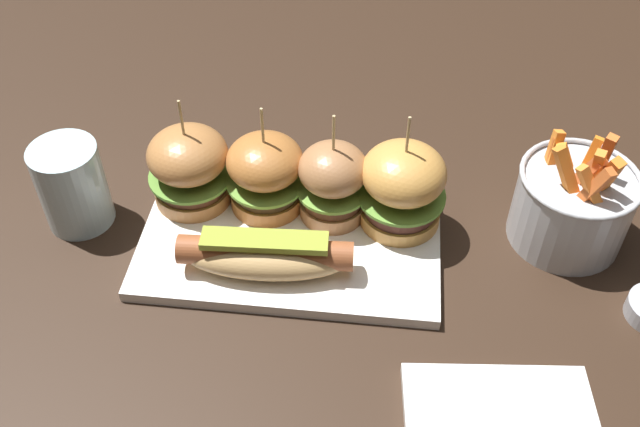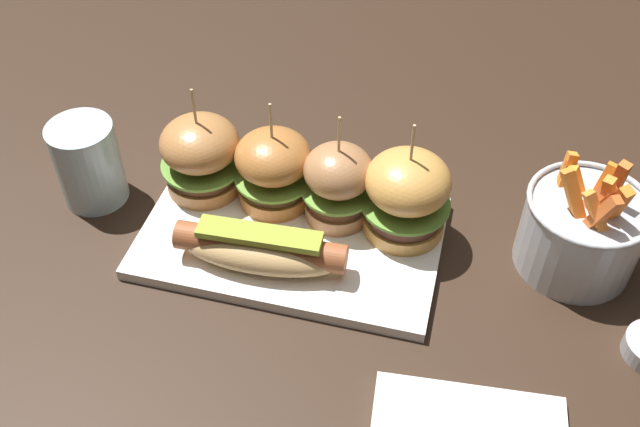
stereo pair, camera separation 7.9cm
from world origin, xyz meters
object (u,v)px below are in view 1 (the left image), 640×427
(slider_far_left, at_px, (189,166))
(water_glass, at_px, (72,186))
(platter_main, at_px, (291,240))
(slider_far_right, at_px, (402,186))
(slider_center_left, at_px, (266,173))
(hot_dog, at_px, (266,255))
(slider_center_right, at_px, (333,182))
(fries_bucket, at_px, (572,204))

(slider_far_left, relative_size, water_glass, 1.34)
(platter_main, relative_size, slider_far_right, 2.29)
(slider_far_left, distance_m, slider_center_left, 0.09)
(slider_center_left, bearing_deg, slider_far_left, 179.75)
(hot_dog, xyz_separation_m, slider_center_left, (-0.02, 0.10, 0.02))
(platter_main, xyz_separation_m, slider_far_right, (0.12, 0.04, 0.06))
(slider_far_left, height_order, slider_far_right, slider_far_right)
(slider_far_right, distance_m, water_glass, 0.37)
(slider_center_right, relative_size, slider_far_right, 0.96)
(slider_far_right, bearing_deg, hot_dog, -146.42)
(slider_far_left, bearing_deg, slider_center_left, -0.25)
(slider_far_left, relative_size, fries_bucket, 0.99)
(slider_far_right, bearing_deg, platter_main, -161.15)
(platter_main, bearing_deg, slider_far_left, 157.31)
(slider_center_right, bearing_deg, water_glass, -174.53)
(slider_far_right, height_order, fries_bucket, slider_far_right)
(hot_dog, height_order, slider_center_left, slider_center_left)
(slider_far_left, bearing_deg, slider_far_right, -2.36)
(fries_bucket, bearing_deg, slider_center_left, 179.76)
(fries_bucket, xyz_separation_m, water_glass, (-0.56, -0.03, 0.00))
(hot_dog, relative_size, slider_far_left, 1.34)
(slider_far_left, bearing_deg, fries_bucket, -0.25)
(hot_dog, xyz_separation_m, slider_center_right, (0.06, 0.09, 0.03))
(slider_center_left, bearing_deg, slider_center_right, -5.58)
(platter_main, xyz_separation_m, hot_dog, (-0.02, -0.05, 0.03))
(hot_dog, distance_m, slider_far_left, 0.15)
(platter_main, relative_size, slider_center_right, 2.40)
(slider_center_right, bearing_deg, hot_dog, -123.19)
(slider_far_left, relative_size, slider_far_right, 0.96)
(slider_far_right, bearing_deg, water_glass, -175.99)
(slider_far_right, height_order, water_glass, slider_far_right)
(slider_center_left, relative_size, fries_bucket, 0.97)
(slider_center_right, bearing_deg, platter_main, -134.93)
(slider_center_right, bearing_deg, fries_bucket, 1.31)
(fries_bucket, bearing_deg, platter_main, -170.93)
(hot_dog, bearing_deg, fries_bucket, 17.06)
(hot_dog, bearing_deg, slider_center_left, 98.61)
(hot_dog, distance_m, slider_center_left, 0.11)
(slider_far_right, relative_size, fries_bucket, 1.04)
(slider_far_right, bearing_deg, fries_bucket, 2.48)
(platter_main, relative_size, slider_far_left, 2.40)
(water_glass, bearing_deg, slider_center_right, 5.47)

